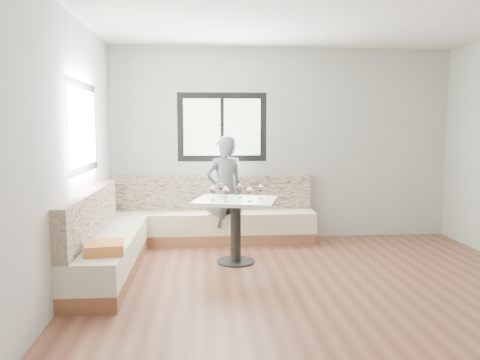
% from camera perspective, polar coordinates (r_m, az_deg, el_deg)
% --- Properties ---
extents(room, '(5.01, 5.01, 2.81)m').
position_cam_1_polar(room, '(4.58, 9.41, 3.34)').
color(room, brown).
rests_on(room, ground).
extents(banquette, '(2.90, 2.80, 0.95)m').
position_cam_1_polar(banquette, '(6.14, -8.26, -6.02)').
color(banquette, brown).
rests_on(banquette, ground).
extents(table, '(1.11, 0.96, 0.78)m').
position_cam_1_polar(table, '(5.70, -0.54, -4.31)').
color(table, black).
rests_on(table, ground).
extents(person, '(0.65, 0.53, 1.54)m').
position_cam_1_polar(person, '(6.49, -1.88, -1.35)').
color(person, slate).
rests_on(person, ground).
extents(olive_ramekin, '(0.09, 0.09, 0.04)m').
position_cam_1_polar(olive_ramekin, '(5.75, -2.00, -2.03)').
color(olive_ramekin, white).
rests_on(olive_ramekin, table).
extents(wine_glass_a, '(0.08, 0.08, 0.18)m').
position_cam_1_polar(wine_glass_a, '(5.58, -3.34, -1.22)').
color(wine_glass_a, white).
rests_on(wine_glass_a, table).
extents(wine_glass_b, '(0.08, 0.08, 0.18)m').
position_cam_1_polar(wine_glass_b, '(5.46, -1.74, -1.38)').
color(wine_glass_b, white).
rests_on(wine_glass_b, table).
extents(wine_glass_c, '(0.08, 0.08, 0.18)m').
position_cam_1_polar(wine_glass_c, '(5.48, 1.19, -1.36)').
color(wine_glass_c, white).
rests_on(wine_glass_c, table).
extents(wine_glass_d, '(0.08, 0.08, 0.18)m').
position_cam_1_polar(wine_glass_d, '(5.74, 0.00, -0.99)').
color(wine_glass_d, white).
rests_on(wine_glass_d, table).
extents(wine_glass_e, '(0.08, 0.08, 0.18)m').
position_cam_1_polar(wine_glass_e, '(5.68, 2.53, -1.08)').
color(wine_glass_e, white).
rests_on(wine_glass_e, table).
extents(wine_glass_f, '(0.08, 0.08, 0.18)m').
position_cam_1_polar(wine_glass_f, '(5.86, -2.37, -0.84)').
color(wine_glass_f, white).
rests_on(wine_glass_f, table).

